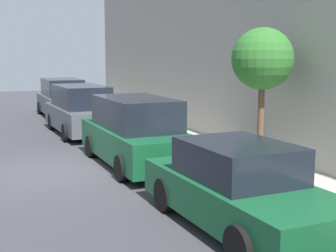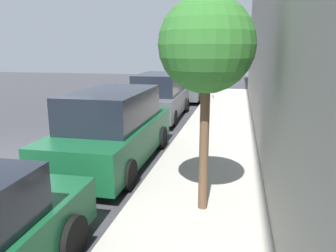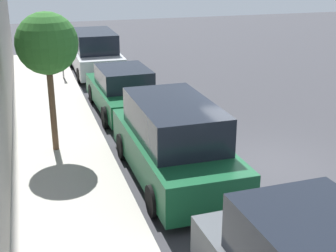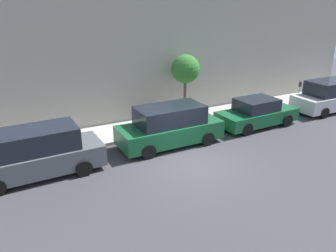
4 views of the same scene
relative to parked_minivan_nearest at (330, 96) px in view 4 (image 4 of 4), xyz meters
name	(u,v)px [view 4 (image 4 of 4)]	position (x,y,z in m)	size (l,w,h in m)	color
ground_plane	(194,165)	(-2.42, 11.33, -0.92)	(60.00, 60.00, 0.00)	#38383D
sidewalk	(147,127)	(2.34, 11.33, -0.85)	(2.51, 32.00, 0.15)	#B2ADA3
parked_minivan_nearest	(330,96)	(0.00, 0.00, 0.00)	(2.02, 4.92, 1.90)	#B7BABF
parked_sedan_second	(257,113)	(-0.04, 5.91, -0.20)	(1.92, 4.55, 1.54)	#14512D
parked_minivan_third	(170,126)	(-0.10, 11.24, 0.00)	(2.02, 4.91, 1.90)	#14512D
parked_minivan_fourth	(37,153)	(-0.30, 17.11, 0.00)	(2.03, 4.95, 1.90)	#4C5156
parking_meter_near	(299,90)	(1.53, 0.99, 0.13)	(0.11, 0.15, 1.47)	#ADADB2
street_tree	(185,69)	(2.46, 8.95, 2.02)	(1.55, 1.55, 3.60)	brown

